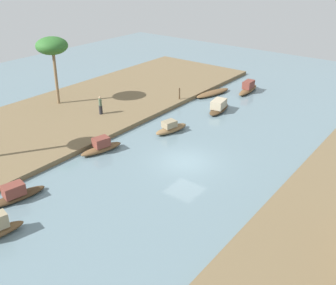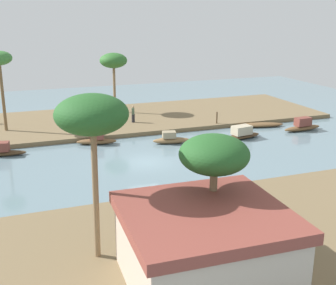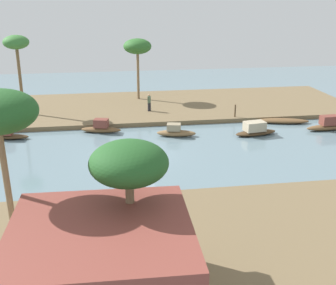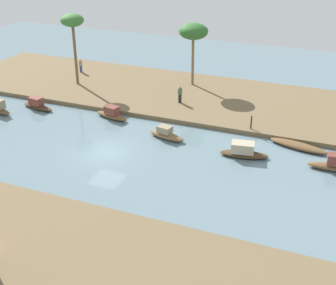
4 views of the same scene
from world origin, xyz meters
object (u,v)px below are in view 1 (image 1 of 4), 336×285
mooring_post (179,94)px  sampan_open_hull (219,107)px  sampan_midstream (213,93)px  sampan_with_red_awning (16,194)px  sampan_foreground (248,88)px  sampan_downstream_large (171,128)px  person_on_near_bank (100,106)px  sampan_upstream_small (101,147)px  palm_tree_left_near (52,47)px

mooring_post → sampan_open_hull: bearing=95.4°
sampan_midstream → mooring_post: size_ratio=4.15×
sampan_with_red_awning → sampan_foreground: bearing=-173.3°
sampan_downstream_large → sampan_with_red_awning: sampan_with_red_awning is taller
sampan_foreground → person_on_near_bank: person_on_near_bank is taller
sampan_upstream_small → mooring_post: (-12.65, -1.68, 0.56)m
mooring_post → person_on_near_bank: bearing=-23.7°
sampan_upstream_small → sampan_open_hull: sampan_upstream_small is taller
sampan_with_red_awning → palm_tree_left_near: 17.39m
sampan_downstream_large → sampan_with_red_awning: size_ratio=0.92×
sampan_with_red_awning → sampan_upstream_small: bearing=-165.4°
sampan_upstream_small → sampan_foreground: sampan_foreground is taller
sampan_foreground → mooring_post: size_ratio=3.63×
sampan_midstream → mooring_post: (4.25, -1.44, 0.78)m
sampan_foreground → palm_tree_left_near: bearing=-43.1°
sampan_upstream_small → sampan_open_hull: (-13.07, 2.79, 0.03)m
sampan_downstream_large → mooring_post: (-6.38, -3.74, 0.60)m
sampan_upstream_small → sampan_foreground: 20.20m
person_on_near_bank → palm_tree_left_near: bearing=34.9°
sampan_midstream → sampan_foreground: sampan_foreground is taller
sampan_midstream → sampan_open_hull: bearing=51.1°
person_on_near_bank → mooring_post: (-7.82, 3.43, -0.16)m
person_on_near_bank → mooring_post: 8.54m
sampan_downstream_large → sampan_upstream_small: (6.27, -2.05, 0.04)m
sampan_upstream_small → mooring_post: 12.77m
mooring_post → sampan_midstream: bearing=161.3°
sampan_downstream_large → palm_tree_left_near: (2.03, -12.60, 5.69)m
palm_tree_left_near → sampan_open_hull: bearing=123.5°
sampan_upstream_small → sampan_with_red_awning: sampan_upstream_small is taller
sampan_foreground → mooring_post: 8.48m
mooring_post → palm_tree_left_near: (8.41, -8.86, 5.09)m
sampan_downstream_large → person_on_near_bank: 7.35m
sampan_open_hull → sampan_with_red_awning: bearing=-15.5°
sampan_downstream_large → sampan_open_hull: sampan_open_hull is taller
sampan_downstream_large → sampan_open_hull: (-6.80, 0.74, 0.07)m
sampan_upstream_small → sampan_foreground: (-20.06, 2.39, 0.04)m
sampan_downstream_large → sampan_with_red_awning: (14.14, -1.48, 0.01)m
sampan_midstream → sampan_upstream_small: 16.90m
sampan_downstream_large → person_on_near_bank: size_ratio=2.01×
sampan_downstream_large → sampan_midstream: bearing=-155.3°
sampan_midstream → sampan_upstream_small: bearing=13.5°
sampan_with_red_awning → sampan_midstream: bearing=-167.7°
sampan_open_hull → palm_tree_left_near: size_ratio=0.59×
sampan_downstream_large → mooring_post: 7.42m
sampan_with_red_awning → mooring_post: mooring_post is taller
sampan_open_hull → mooring_post: 4.53m
sampan_downstream_large → sampan_open_hull: bearing=-173.7°
sampan_downstream_large → sampan_foreground: (-13.79, 0.34, 0.08)m
sampan_midstream → sampan_upstream_small: sampan_upstream_small is taller
sampan_open_hull → sampan_foreground: size_ratio=0.91×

